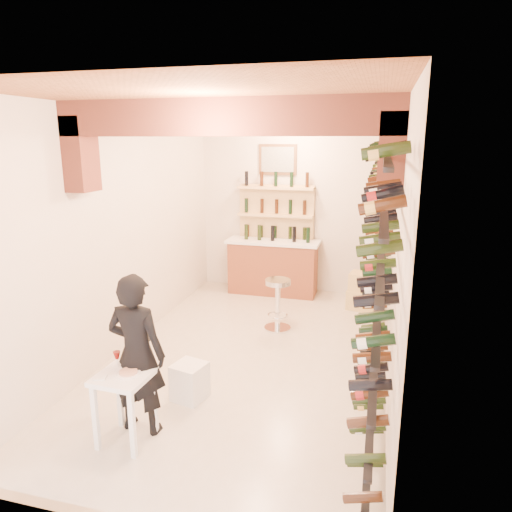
{
  "coord_description": "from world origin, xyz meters",
  "views": [
    {
      "loc": [
        1.56,
        -5.54,
        2.82
      ],
      "look_at": [
        0.0,
        0.3,
        1.3
      ],
      "focal_mm": 32.82,
      "sensor_mm": 36.0,
      "label": 1
    }
  ],
  "objects_px": {
    "tasting_table": "(124,387)",
    "chrome_barstool": "(278,301)",
    "back_counter": "(273,265)",
    "crate_lower": "(364,300)",
    "person": "(137,354)",
    "white_stool": "(190,381)",
    "wine_rack": "(375,250)"
  },
  "relations": [
    {
      "from": "white_stool",
      "to": "chrome_barstool",
      "type": "xyz_separation_m",
      "value": [
        0.52,
        2.17,
        0.25
      ]
    },
    {
      "from": "wine_rack",
      "to": "person",
      "type": "relative_size",
      "value": 3.53
    },
    {
      "from": "white_stool",
      "to": "crate_lower",
      "type": "distance_m",
      "value": 3.83
    },
    {
      "from": "white_stool",
      "to": "person",
      "type": "height_order",
      "value": "person"
    },
    {
      "from": "white_stool",
      "to": "crate_lower",
      "type": "relative_size",
      "value": 0.75
    },
    {
      "from": "person",
      "to": "crate_lower",
      "type": "bearing_deg",
      "value": -114.25
    },
    {
      "from": "wine_rack",
      "to": "chrome_barstool",
      "type": "distance_m",
      "value": 2.0
    },
    {
      "from": "wine_rack",
      "to": "crate_lower",
      "type": "distance_m",
      "value": 2.6
    },
    {
      "from": "back_counter",
      "to": "person",
      "type": "distance_m",
      "value": 4.51
    },
    {
      "from": "white_stool",
      "to": "chrome_barstool",
      "type": "relative_size",
      "value": 0.53
    },
    {
      "from": "tasting_table",
      "to": "chrome_barstool",
      "type": "relative_size",
      "value": 1.08
    },
    {
      "from": "person",
      "to": "crate_lower",
      "type": "relative_size",
      "value": 2.91
    },
    {
      "from": "tasting_table",
      "to": "person",
      "type": "height_order",
      "value": "person"
    },
    {
      "from": "tasting_table",
      "to": "chrome_barstool",
      "type": "height_order",
      "value": "tasting_table"
    },
    {
      "from": "back_counter",
      "to": "person",
      "type": "relative_size",
      "value": 1.05
    },
    {
      "from": "wine_rack",
      "to": "white_stool",
      "type": "bearing_deg",
      "value": -147.55
    },
    {
      "from": "wine_rack",
      "to": "person",
      "type": "xyz_separation_m",
      "value": [
        -2.14,
        -1.85,
        -0.74
      ]
    },
    {
      "from": "tasting_table",
      "to": "chrome_barstool",
      "type": "bearing_deg",
      "value": 77.99
    },
    {
      "from": "back_counter",
      "to": "wine_rack",
      "type": "bearing_deg",
      "value": -55.34
    },
    {
      "from": "back_counter",
      "to": "crate_lower",
      "type": "xyz_separation_m",
      "value": [
        1.7,
        -0.45,
        -0.37
      ]
    },
    {
      "from": "white_stool",
      "to": "crate_lower",
      "type": "height_order",
      "value": "white_stool"
    },
    {
      "from": "person",
      "to": "crate_lower",
      "type": "xyz_separation_m",
      "value": [
        2.01,
        4.05,
        -0.64
      ]
    },
    {
      "from": "person",
      "to": "chrome_barstool",
      "type": "distance_m",
      "value": 2.94
    },
    {
      "from": "chrome_barstool",
      "to": "crate_lower",
      "type": "distance_m",
      "value": 1.77
    },
    {
      "from": "tasting_table",
      "to": "white_stool",
      "type": "height_order",
      "value": "tasting_table"
    },
    {
      "from": "tasting_table",
      "to": "person",
      "type": "distance_m",
      "value": 0.32
    },
    {
      "from": "tasting_table",
      "to": "wine_rack",
      "type": "bearing_deg",
      "value": 46.27
    },
    {
      "from": "crate_lower",
      "to": "white_stool",
      "type": "bearing_deg",
      "value": -117.36
    },
    {
      "from": "wine_rack",
      "to": "tasting_table",
      "type": "distance_m",
      "value": 3.15
    },
    {
      "from": "tasting_table",
      "to": "person",
      "type": "relative_size",
      "value": 0.53
    },
    {
      "from": "chrome_barstool",
      "to": "crate_lower",
      "type": "height_order",
      "value": "chrome_barstool"
    },
    {
      "from": "wine_rack",
      "to": "white_stool",
      "type": "xyz_separation_m",
      "value": [
        -1.89,
        -1.2,
        -1.34
      ]
    }
  ]
}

